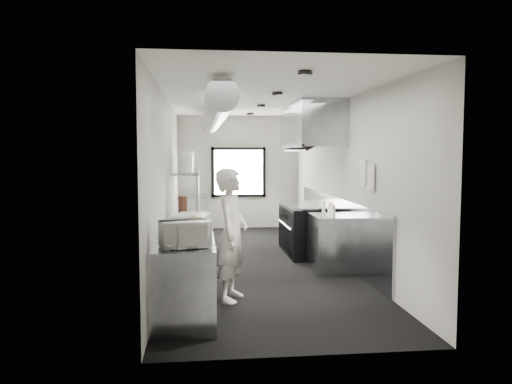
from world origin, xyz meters
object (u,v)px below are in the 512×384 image
object	(u,v)px
far_work_table	(192,215)
plate_stack_d	(188,160)
squeeze_bottle_d	(329,209)
plate_stack_b	(185,162)
plate_stack_a	(186,164)
deli_tub_b	(171,235)
pass_shelf	(187,172)
cutting_board	(191,215)
plate_stack_c	(188,161)
squeeze_bottle_c	(331,209)
prep_counter	(188,243)
knife_block	(182,203)
small_plate	(194,222)
line_cook	(232,235)
squeeze_bottle_a	(333,211)
range	(307,229)
exhaust_hood	(311,126)
bottle_station	(332,243)
squeeze_bottle_b	(331,211)
deli_tub_a	(170,232)
squeeze_bottle_e	(324,208)
microwave	(185,234)

from	to	relation	value
far_work_table	plate_stack_d	size ratio (longest dim) A/B	3.44
squeeze_bottle_d	plate_stack_b	bearing A→B (deg)	151.34
plate_stack_a	deli_tub_b	bearing A→B (deg)	-92.32
pass_shelf	cutting_board	size ratio (longest dim) A/B	4.74
plate_stack_c	squeeze_bottle_c	size ratio (longest dim) A/B	1.70
prep_counter	cutting_board	size ratio (longest dim) A/B	9.48
knife_block	squeeze_bottle_d	distance (m)	2.61
far_work_table	cutting_board	world-z (taller)	cutting_board
pass_shelf	small_plate	xyz separation A→B (m)	(0.14, -2.32, -0.63)
line_cook	squeeze_bottle_a	size ratio (longest dim) A/B	9.36
range	squeeze_bottle_a	size ratio (longest dim) A/B	8.81
exhaust_hood	bottle_station	bearing A→B (deg)	-87.82
squeeze_bottle_c	squeeze_bottle_b	bearing A→B (deg)	-103.30
far_work_table	squeeze_bottle_a	world-z (taller)	squeeze_bottle_a
plate_stack_c	bottle_station	bearing A→B (deg)	-41.20
deli_tub_a	plate_stack_d	bearing A→B (deg)	88.36
small_plate	squeeze_bottle_d	xyz separation A→B (m)	(2.18, 0.74, 0.08)
deli_tub_a	squeeze_bottle_b	distance (m)	2.90
plate_stack_b	knife_block	bearing A→B (deg)	-99.38
bottle_station	squeeze_bottle_e	distance (m)	0.62
plate_stack_a	prep_counter	bearing A→B (deg)	-86.77
deli_tub_a	plate_stack_a	bearing A→B (deg)	87.06
plate_stack_b	squeeze_bottle_b	size ratio (longest dim) A/B	1.93
prep_counter	bottle_station	size ratio (longest dim) A/B	6.67
deli_tub_a	squeeze_bottle_e	world-z (taller)	squeeze_bottle_e
bottle_station	line_cook	world-z (taller)	line_cook
far_work_table	squeeze_bottle_e	xyz separation A→B (m)	(2.23, -3.60, 0.53)
bottle_station	deli_tub_a	world-z (taller)	deli_tub_a
squeeze_bottle_a	squeeze_bottle_e	size ratio (longest dim) A/B	1.09
far_work_table	plate_stack_a	distance (m)	3.29
cutting_board	squeeze_bottle_c	distance (m)	2.23
squeeze_bottle_c	exhaust_hood	bearing A→B (deg)	91.06
exhaust_hood	squeeze_bottle_b	size ratio (longest dim) A/B	13.01
bottle_station	line_cook	xyz separation A→B (m)	(-1.71, -1.42, 0.40)
squeeze_bottle_a	deli_tub_b	bearing A→B (deg)	-144.81
squeeze_bottle_d	squeeze_bottle_a	bearing A→B (deg)	-95.41
bottle_station	plate_stack_b	bearing A→B (deg)	149.30
small_plate	knife_block	bearing A→B (deg)	97.10
microwave	knife_block	distance (m)	3.63
deli_tub_b	plate_stack_b	size ratio (longest dim) A/B	0.42
squeeze_bottle_c	small_plate	bearing A→B (deg)	-163.77
line_cook	small_plate	distance (m)	0.95
prep_counter	plate_stack_d	world-z (taller)	plate_stack_d
range	small_plate	size ratio (longest dim) A/B	8.51
plate_stack_d	plate_stack_a	bearing A→B (deg)	-89.45
squeeze_bottle_a	deli_tub_a	bearing A→B (deg)	-147.91
line_cook	far_work_table	bearing A→B (deg)	23.17
plate_stack_d	small_plate	bearing A→B (deg)	-87.10
bottle_station	deli_tub_b	distance (m)	3.17
deli_tub_a	deli_tub_b	size ratio (longest dim) A/B	1.05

